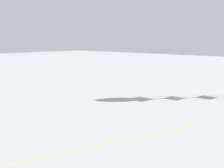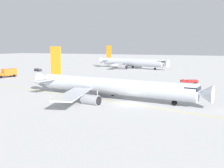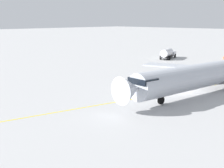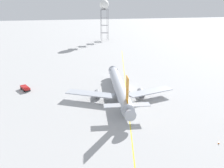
{
  "view_description": "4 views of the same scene",
  "coord_description": "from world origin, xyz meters",
  "px_view_note": "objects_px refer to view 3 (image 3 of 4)",
  "views": [
    {
      "loc": [
        -3.61,
        -49.09,
        18.84
      ],
      "look_at": [
        43.52,
        -4.52,
        9.79
      ],
      "focal_mm": 54.97,
      "sensor_mm": 36.0,
      "label": 1
    },
    {
      "loc": [
        19.58,
        -51.2,
        11.64
      ],
      "look_at": [
        -6.78,
        6.03,
        2.96
      ],
      "focal_mm": 44.57,
      "sensor_mm": 36.0,
      "label": 2
    },
    {
      "loc": [
        41.36,
        25.83,
        11.14
      ],
      "look_at": [
        14.61,
        -0.53,
        3.25
      ],
      "focal_mm": 49.9,
      "sensor_mm": 36.0,
      "label": 3
    },
    {
      "loc": [
        -82.45,
        22.04,
        31.03
      ],
      "look_at": [
        -6.85,
        6.57,
        4.55
      ],
      "focal_mm": 40.68,
      "sensor_mm": 36.0,
      "label": 4
    }
  ],
  "objects_px": {
    "airliner_main": "(223,73)",
    "fuel_tanker_truck": "(168,53)",
    "safety_cone_near": "(223,60)",
    "safety_cone_far": "(224,57)",
    "safety_cone_mid": "(223,58)"
  },
  "relations": [
    {
      "from": "fuel_tanker_truck",
      "to": "safety_cone_far",
      "type": "xyz_separation_m",
      "value": [
        -13.93,
        10.04,
        -1.29
      ]
    },
    {
      "from": "airliner_main",
      "to": "safety_cone_mid",
      "type": "distance_m",
      "value": 40.14
    },
    {
      "from": "safety_cone_far",
      "to": "safety_cone_mid",
      "type": "bearing_deg",
      "value": 24.47
    },
    {
      "from": "airliner_main",
      "to": "safety_cone_far",
      "type": "distance_m",
      "value": 44.07
    },
    {
      "from": "fuel_tanker_truck",
      "to": "safety_cone_far",
      "type": "height_order",
      "value": "fuel_tanker_truck"
    },
    {
      "from": "safety_cone_far",
      "to": "fuel_tanker_truck",
      "type": "bearing_deg",
      "value": -35.8
    },
    {
      "from": "safety_cone_far",
      "to": "safety_cone_near",
      "type": "bearing_deg",
      "value": 24.47
    },
    {
      "from": "airliner_main",
      "to": "safety_cone_near",
      "type": "relative_size",
      "value": 78.97
    },
    {
      "from": "airliner_main",
      "to": "fuel_tanker_truck",
      "type": "bearing_deg",
      "value": -126.42
    },
    {
      "from": "airliner_main",
      "to": "fuel_tanker_truck",
      "type": "xyz_separation_m",
      "value": [
        -26.0,
        -28.55,
        -1.1
      ]
    },
    {
      "from": "airliner_main",
      "to": "safety_cone_near",
      "type": "distance_m",
      "value": 36.09
    },
    {
      "from": "airliner_main",
      "to": "safety_cone_mid",
      "type": "relative_size",
      "value": 78.97
    },
    {
      "from": "fuel_tanker_truck",
      "to": "safety_cone_far",
      "type": "distance_m",
      "value": 17.22
    },
    {
      "from": "safety_cone_mid",
      "to": "safety_cone_near",
      "type": "bearing_deg",
      "value": 24.47
    },
    {
      "from": "safety_cone_far",
      "to": "airliner_main",
      "type": "bearing_deg",
      "value": 24.87
    }
  ]
}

